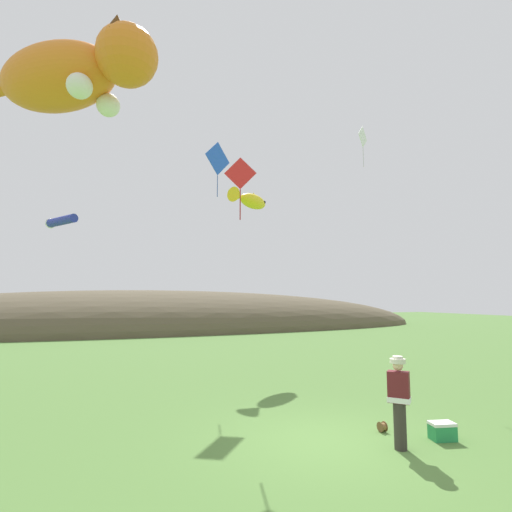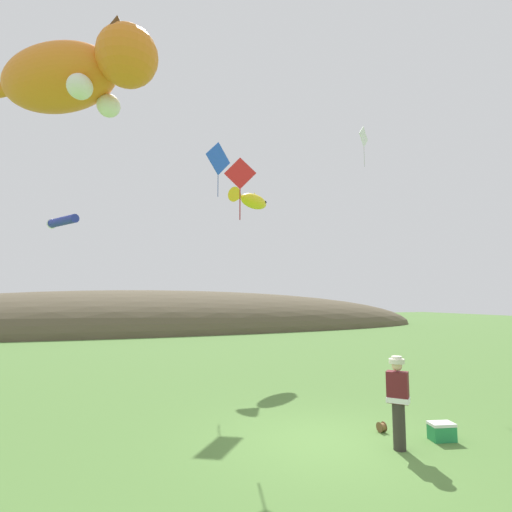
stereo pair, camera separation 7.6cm
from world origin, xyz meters
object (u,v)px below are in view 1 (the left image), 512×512
object	(u,v)px
kite_tube_streamer	(61,221)
kite_diamond_blue	(218,159)
festival_attendant	(399,399)
kite_spool	(382,427)
picnic_cooler	(442,431)
kite_diamond_red	(240,174)
kite_giant_cat	(72,75)
kite_diamond_white	(363,137)
kite_fish_windsock	(250,200)

from	to	relation	value
kite_tube_streamer	kite_diamond_blue	xyz separation A→B (m)	(5.91, -3.04, 2.45)
festival_attendant	kite_spool	bearing A→B (deg)	70.41
picnic_cooler	kite_diamond_red	distance (m)	8.09
kite_diamond_blue	kite_diamond_red	world-z (taller)	kite_diamond_blue
picnic_cooler	kite_giant_cat	world-z (taller)	kite_giant_cat
kite_spool	kite_tube_streamer	size ratio (longest dim) A/B	0.11
kite_spool	kite_diamond_white	bearing A→B (deg)	54.50
kite_spool	picnic_cooler	bearing A→B (deg)	-46.77
kite_giant_cat	kite_diamond_white	xyz separation A→B (m)	(11.80, 0.87, 0.09)
kite_diamond_white	kite_diamond_blue	world-z (taller)	kite_diamond_white
festival_attendant	kite_spool	world-z (taller)	festival_attendant
kite_diamond_white	kite_diamond_blue	bearing A→B (deg)	170.34
kite_diamond_white	kite_diamond_blue	size ratio (longest dim) A/B	0.82
festival_attendant	kite_tube_streamer	world-z (taller)	kite_tube_streamer
kite_diamond_white	kite_diamond_red	bearing A→B (deg)	-152.95
picnic_cooler	kite_diamond_white	size ratio (longest dim) A/B	0.29
kite_tube_streamer	kite_diamond_white	distance (m)	13.56
kite_spool	picnic_cooler	distance (m)	1.20
kite_tube_streamer	kite_diamond_blue	distance (m)	7.08
festival_attendant	kite_tube_streamer	size ratio (longest dim) A/B	0.94
festival_attendant	kite_diamond_red	xyz separation A→B (m)	(-1.87, 4.14, 5.54)
kite_spool	picnic_cooler	size ratio (longest dim) A/B	0.39
kite_giant_cat	kite_diamond_white	distance (m)	11.83
picnic_cooler	kite_giant_cat	bearing A→B (deg)	138.95
kite_spool	kite_diamond_red	bearing A→B (deg)	124.95
kite_diamond_blue	kite_diamond_white	bearing A→B (deg)	-9.66
kite_giant_cat	kite_diamond_blue	size ratio (longest dim) A/B	2.79
kite_tube_streamer	festival_attendant	bearing A→B (deg)	-59.01
festival_attendant	kite_fish_windsock	world-z (taller)	kite_fish_windsock
kite_giant_cat	kite_fish_windsock	size ratio (longest dim) A/B	2.61
kite_giant_cat	kite_diamond_red	world-z (taller)	kite_giant_cat
kite_fish_windsock	kite_diamond_red	xyz separation A→B (m)	(-2.73, -6.49, -1.00)
festival_attendant	kite_fish_windsock	size ratio (longest dim) A/B	0.72
kite_tube_streamer	kite_diamond_blue	world-z (taller)	kite_diamond_blue
kite_tube_streamer	kite_fish_windsock	bearing A→B (deg)	-8.80
picnic_cooler	kite_tube_streamer	size ratio (longest dim) A/B	0.29
kite_giant_cat	kite_diamond_red	xyz separation A→B (m)	(4.75, -2.73, -3.50)
picnic_cooler	kite_tube_streamer	world-z (taller)	kite_tube_streamer
kite_diamond_red	kite_giant_cat	bearing A→B (deg)	150.06
kite_giant_cat	picnic_cooler	bearing A→B (deg)	-41.05
festival_attendant	picnic_cooler	bearing A→B (deg)	4.52
kite_spool	picnic_cooler	xyz separation A→B (m)	(0.82, -0.87, 0.07)
kite_diamond_blue	kite_fish_windsock	bearing A→B (deg)	40.88
kite_fish_windsock	kite_diamond_red	distance (m)	7.12
kite_fish_windsock	kite_tube_streamer	world-z (taller)	kite_fish_windsock
kite_giant_cat	kite_diamond_red	distance (m)	6.50
festival_attendant	kite_spool	size ratio (longest dim) A/B	8.15
picnic_cooler	kite_diamond_white	world-z (taller)	kite_diamond_white
festival_attendant	kite_giant_cat	distance (m)	13.15
festival_attendant	kite_tube_streamer	xyz separation A→B (m)	(-7.13, 11.87, 5.20)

